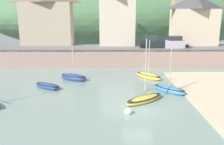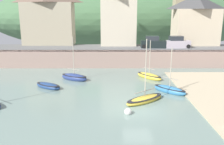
# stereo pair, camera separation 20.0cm
# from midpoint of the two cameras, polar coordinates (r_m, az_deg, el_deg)

# --- Properties ---
(quay_seawall) EXTENTS (48.00, 9.40, 2.40)m
(quay_seawall) POSITION_cam_midpoint_polar(r_m,az_deg,el_deg) (37.29, 3.03, 3.62)
(quay_seawall) COLOR gray
(quay_seawall) RESTS_ON ground
(hillside_backdrop) EXTENTS (80.00, 44.00, 19.22)m
(hillside_backdrop) POSITION_cam_midpoint_polar(r_m,az_deg,el_deg) (74.43, 2.25, 12.86)
(hillside_backdrop) COLOR #456A44
(hillside_backdrop) RESTS_ON ground
(waterfront_building_left) EXTENTS (9.22, 4.37, 9.82)m
(waterfront_building_left) POSITION_cam_midpoint_polar(r_m,az_deg,el_deg) (45.76, -15.28, 12.66)
(waterfront_building_left) COLOR tan
(waterfront_building_left) RESTS_ON ground
(waterfront_building_centre) EXTENTS (6.40, 6.25, 10.45)m
(waterfront_building_centre) POSITION_cam_midpoint_polar(r_m,az_deg,el_deg) (44.35, 1.05, 13.50)
(waterfront_building_centre) COLOR beige
(waterfront_building_centre) RESTS_ON ground
(waterfront_building_right) EXTENTS (7.74, 5.81, 8.79)m
(waterfront_building_right) POSITION_cam_midpoint_polar(r_m,az_deg,el_deg) (46.86, 18.68, 11.80)
(waterfront_building_right) COLOR beige
(waterfront_building_right) RESTS_ON ground
(church_with_spire) EXTENTS (3.00, 3.00, 13.78)m
(church_with_spire) POSITION_cam_midpoint_polar(r_m,az_deg,el_deg) (50.22, 15.61, 15.10)
(church_with_spire) COLOR tan
(church_with_spire) RESTS_ON ground
(sailboat_tall_mast) EXTENTS (3.87, 3.02, 5.49)m
(sailboat_tall_mast) POSITION_cam_midpoint_polar(r_m,az_deg,el_deg) (29.96, -9.29, -1.12)
(sailboat_tall_mast) COLOR navy
(sailboat_tall_mast) RESTS_ON ground
(sailboat_far_left) EXTENTS (3.41, 3.41, 4.85)m
(sailboat_far_left) POSITION_cam_midpoint_polar(r_m,az_deg,el_deg) (25.64, 13.16, -3.94)
(sailboat_far_left) COLOR teal
(sailboat_far_left) RESTS_ON ground
(dinghy_open_wooden) EXTENTS (4.24, 3.66, 5.94)m
(dinghy_open_wooden) POSITION_cam_midpoint_polar(r_m,az_deg,el_deg) (22.61, 7.47, -6.24)
(dinghy_open_wooden) COLOR gold
(dinghy_open_wooden) RESTS_ON ground
(sailboat_blue_trim) EXTENTS (3.49, 2.83, 0.70)m
(sailboat_blue_trim) POSITION_cam_midpoint_polar(r_m,az_deg,el_deg) (27.30, -15.19, -3.12)
(sailboat_blue_trim) COLOR navy
(sailboat_blue_trim) RESTS_ON ground
(sailboat_nearest_shore) EXTENTS (3.33, 3.73, 4.95)m
(sailboat_nearest_shore) POSITION_cam_midpoint_polar(r_m,az_deg,el_deg) (30.67, 8.42, -0.82)
(sailboat_nearest_shore) COLOR gold
(sailboat_nearest_shore) RESTS_ON ground
(parked_car_near_slipway) EXTENTS (4.20, 1.94, 1.95)m
(parked_car_near_slipway) POSITION_cam_midpoint_polar(r_m,az_deg,el_deg) (40.70, 9.27, 6.94)
(parked_car_near_slipway) COLOR black
(parked_car_near_slipway) RESTS_ON ground
(parked_car_by_wall) EXTENTS (4.22, 2.02, 1.95)m
(parked_car_by_wall) POSITION_cam_midpoint_polar(r_m,az_deg,el_deg) (41.55, 14.67, 6.81)
(parked_car_by_wall) COLOR #BCB2BC
(parked_car_by_wall) RESTS_ON ground
(mooring_buoy) EXTENTS (0.62, 0.62, 0.62)m
(mooring_buoy) POSITION_cam_midpoint_polar(r_m,az_deg,el_deg) (19.83, 3.56, -9.24)
(mooring_buoy) COLOR silver
(mooring_buoy) RESTS_ON ground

